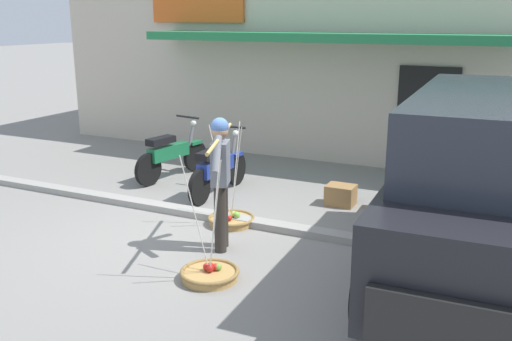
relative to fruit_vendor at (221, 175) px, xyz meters
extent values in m
plane|color=gray|center=(-0.60, 0.20, -0.98)|extent=(90.00, 90.00, 0.00)
cube|color=gray|center=(-0.60, 0.90, -0.93)|extent=(20.00, 0.24, 0.10)
cylinder|color=#2D2823|center=(0.03, -0.08, -0.55)|extent=(0.15, 0.15, 0.86)
cylinder|color=#2D2823|center=(-0.03, 0.08, -0.55)|extent=(0.15, 0.15, 0.86)
cube|color=slate|center=(0.00, 0.00, 0.15)|extent=(0.30, 0.39, 0.54)
sphere|color=tan|center=(0.00, 0.00, 0.56)|extent=(0.21, 0.21, 0.21)
sphere|color=#4C70B2|center=(0.00, 0.00, 0.61)|extent=(0.22, 0.22, 0.22)
cylinder|color=slate|center=(0.08, -0.23, 0.32)|extent=(0.20, 0.35, 0.43)
cylinder|color=slate|center=(-0.08, 0.23, 0.32)|extent=(0.20, 0.35, 0.43)
cylinder|color=tan|center=(0.00, 0.00, 0.47)|extent=(0.65, 1.68, 0.04)
cylinder|color=#B2894C|center=(0.30, -0.83, -0.93)|extent=(0.63, 0.63, 0.09)
torus|color=olive|center=(0.30, -0.83, -0.88)|extent=(0.67, 0.67, 0.05)
sphere|color=red|center=(0.26, -0.81, -0.84)|extent=(0.09, 0.09, 0.09)
sphere|color=red|center=(0.27, -0.76, -0.85)|extent=(0.08, 0.08, 0.08)
sphere|color=#6AA43F|center=(0.37, -0.75, -0.85)|extent=(0.08, 0.08, 0.08)
sphere|color=#AD1F1B|center=(0.31, -0.83, -0.84)|extent=(0.09, 0.09, 0.09)
sphere|color=red|center=(0.34, -0.76, -0.85)|extent=(0.08, 0.08, 0.08)
cylinder|color=silver|center=(0.30, -0.69, -0.21)|extent=(0.01, 0.30, 1.36)
cylinder|color=silver|center=(0.18, -0.90, -0.21)|extent=(0.26, 0.16, 1.36)
cylinder|color=silver|center=(0.43, -0.90, -0.21)|extent=(0.26, 0.16, 1.36)
cylinder|color=#B2894C|center=(-0.30, 0.83, -0.93)|extent=(0.63, 0.63, 0.09)
torus|color=olive|center=(-0.30, 0.83, -0.88)|extent=(0.67, 0.67, 0.05)
sphere|color=#B2201C|center=(-0.28, 0.72, -0.85)|extent=(0.08, 0.08, 0.08)
sphere|color=#76B645|center=(-0.23, 0.86, -0.84)|extent=(0.10, 0.10, 0.10)
sphere|color=yellow|center=(-0.31, 0.88, -0.85)|extent=(0.08, 0.08, 0.08)
sphere|color=#659D3C|center=(-0.30, 0.63, -0.85)|extent=(0.08, 0.08, 0.08)
sphere|color=yellow|center=(-0.29, 0.89, -0.84)|extent=(0.09, 0.09, 0.09)
cylinder|color=silver|center=(-0.30, 0.98, -0.21)|extent=(0.01, 0.30, 1.36)
cylinder|color=silver|center=(-0.43, 0.76, -0.21)|extent=(0.26, 0.16, 1.36)
cylinder|color=silver|center=(-0.18, 0.76, -0.21)|extent=(0.26, 0.16, 1.36)
cylinder|color=black|center=(-2.30, 3.12, -0.69)|extent=(0.17, 0.59, 0.58)
cylinder|color=black|center=(-2.50, 1.90, -0.69)|extent=(0.17, 0.59, 0.58)
cube|color=#19663D|center=(-2.30, 3.12, -0.43)|extent=(0.18, 0.30, 0.06)
cube|color=#19663D|center=(-2.42, 2.41, -0.47)|extent=(0.35, 0.92, 0.24)
cube|color=black|center=(-2.45, 2.23, -0.23)|extent=(0.31, 0.59, 0.12)
cylinder|color=slate|center=(-2.32, 3.02, -0.30)|extent=(0.11, 0.30, 0.76)
cylinder|color=black|center=(-2.33, 2.94, 0.09)|extent=(0.54, 0.12, 0.04)
sphere|color=silver|center=(-2.30, 3.10, -0.05)|extent=(0.11, 0.11, 0.11)
cylinder|color=black|center=(-1.15, 2.62, -0.69)|extent=(0.08, 0.58, 0.58)
cylinder|color=black|center=(-1.15, 1.38, -0.69)|extent=(0.08, 0.58, 0.58)
cube|color=navy|center=(-1.15, 2.62, -0.43)|extent=(0.14, 0.28, 0.06)
cube|color=navy|center=(-1.15, 1.90, -0.47)|extent=(0.20, 0.90, 0.24)
cube|color=black|center=(-1.15, 1.72, -0.23)|extent=(0.22, 0.56, 0.12)
cylinder|color=slate|center=(-1.15, 2.52, -0.30)|extent=(0.06, 0.30, 0.76)
cylinder|color=black|center=(-1.15, 2.44, 0.09)|extent=(0.54, 0.04, 0.04)
sphere|color=silver|center=(-1.15, 2.60, -0.05)|extent=(0.11, 0.11, 0.11)
cube|color=black|center=(3.09, 0.45, -0.12)|extent=(2.06, 4.76, 0.96)
cube|color=#282D38|center=(3.08, 0.60, 0.74)|extent=(1.83, 3.72, 0.76)
cube|color=black|center=(3.17, -1.96, -0.30)|extent=(1.62, 0.16, 0.44)
cylinder|color=black|center=(2.19, -1.04, -0.60)|extent=(0.29, 0.77, 0.76)
cylinder|color=black|center=(2.09, 1.88, -0.60)|extent=(0.29, 0.77, 0.76)
cube|color=beige|center=(-0.27, 7.37, 1.12)|extent=(13.00, 5.00, 4.20)
cube|color=#237F47|center=(-0.27, 4.37, 1.52)|extent=(7.15, 1.00, 0.16)
cube|color=#DB5B1E|center=(-3.19, 4.82, 2.22)|extent=(2.20, 0.08, 0.90)
cube|color=black|center=(1.68, 4.85, 0.02)|extent=(1.10, 0.06, 2.00)
cube|color=olive|center=(0.84, 2.34, -0.82)|extent=(0.44, 0.36, 0.32)
camera|label=1|loc=(3.29, -5.87, 1.88)|focal=39.68mm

